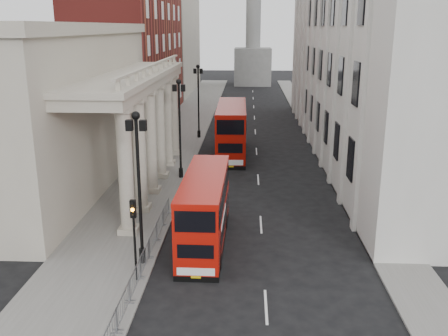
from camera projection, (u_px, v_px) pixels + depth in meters
The scene contains 19 objects.
ground at pixel (138, 303), 23.44m from camera, with size 260.00×260.00×0.00m, color black.
sidewalk_west at pixel (171, 150), 52.39m from camera, with size 6.00×140.00×0.12m, color slate.
sidewalk_east at pixel (329, 152), 51.63m from camera, with size 3.00×140.00×0.12m, color slate.
kerb at pixel (199, 150), 52.25m from camera, with size 0.20×140.00×0.14m, color slate.
portico_building at pixel (52, 112), 39.58m from camera, with size 9.00×28.00×12.00m, color #A39A89.
brick_building at pixel (133, 38), 67.04m from camera, with size 9.00×32.00×22.00m, color maroon.
west_building_far at pixel (170, 40), 98.06m from camera, with size 9.00×30.00×20.00m, color #A39A89.
east_building at pixel (358, 27), 50.04m from camera, with size 8.00×55.00×25.00m, color beige.
monument_column at pixel (254, 10), 107.19m from camera, with size 8.00×8.00×54.20m.
lamp_post_south at pixel (139, 178), 25.97m from camera, with size 1.05×0.44×8.32m.
lamp_post_mid at pixel (180, 122), 41.35m from camera, with size 1.05×0.44×8.32m.
lamp_post_north at pixel (198, 96), 56.72m from camera, with size 1.05×0.44×8.32m.
traffic_light at pixel (134, 225), 24.52m from camera, with size 0.28×0.33×4.30m.
crowd_barriers at pixel (140, 268), 25.41m from camera, with size 0.50×18.75×1.10m.
bus_near at pixel (205, 208), 29.40m from camera, with size 2.48×9.78×4.21m.
bus_far at pixel (232, 129), 49.99m from camera, with size 2.99×11.70×5.03m.
pedestrian_a at pixel (141, 184), 37.69m from camera, with size 0.68×0.44×1.85m, color #212227.
pedestrian_b at pixel (124, 170), 41.98m from camera, with size 0.76×0.59×1.56m, color black.
pedestrian_c at pixel (145, 169), 41.84m from camera, with size 0.84×0.55×1.71m, color black.
Camera 1 is at (5.03, -20.59, 12.53)m, focal length 40.00 mm.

